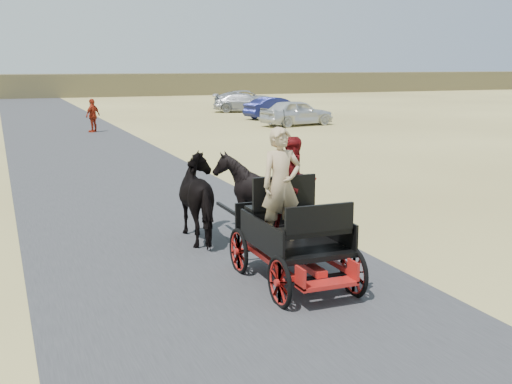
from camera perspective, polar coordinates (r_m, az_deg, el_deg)
name	(u,v)px	position (r m, az deg, el deg)	size (l,w,h in m)	color
ground	(199,259)	(11.75, -5.07, -5.93)	(140.00, 140.00, 0.00)	tan
road	(199,259)	(11.75, -5.07, -5.91)	(6.00, 140.00, 0.01)	#38383A
ridge_far	(27,86)	(72.86, -19.67, 8.88)	(140.00, 6.00, 2.40)	brown
carriage	(293,261)	(10.39, 3.32, -6.16)	(1.30, 2.40, 0.72)	black
horse_left	(204,199)	(12.78, -4.64, -0.59)	(0.91, 2.01, 1.70)	black
horse_right	(255,194)	(13.14, -0.06, -0.21)	(1.37, 1.54, 1.70)	black
driver_man	(281,185)	(10.04, 2.25, 0.66)	(0.66, 0.43, 1.80)	tan
passenger_woman	(295,184)	(10.76, 3.48, 0.76)	(0.77, 0.60, 1.58)	#660C0F
pedestrian	(93,116)	(34.30, -14.30, 6.60)	(1.01, 0.42, 1.73)	#A02812
car_a	(297,113)	(36.99, 3.64, 7.06)	(1.75, 4.35, 1.48)	silver
car_b	(276,108)	(41.58, 1.80, 7.47)	(1.46, 4.18, 1.38)	navy
car_c	(245,103)	(47.29, -0.95, 7.93)	(1.91, 4.70, 1.36)	#B2B2B7
car_d	(247,99)	(51.75, -0.80, 8.25)	(2.33, 5.06, 1.41)	#B2B2B7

